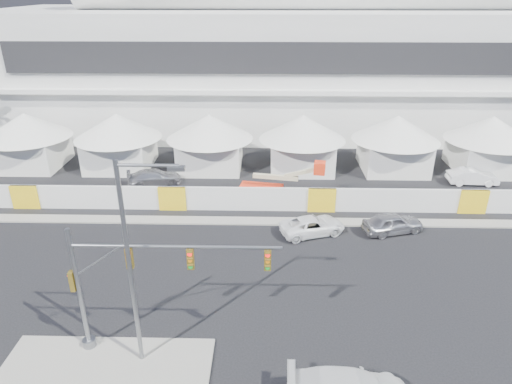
{
  "coord_description": "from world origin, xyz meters",
  "views": [
    {
      "loc": [
        1.55,
        -18.59,
        16.72
      ],
      "look_at": [
        0.85,
        10.0,
        3.67
      ],
      "focal_mm": 32.0,
      "sensor_mm": 36.0,
      "label": 1
    }
  ],
  "objects_px": {
    "lot_car_c": "(154,177)",
    "boom_lift": "(269,187)",
    "streetlight_median": "(134,255)",
    "lot_car_a": "(472,177)",
    "pickup_curb": "(312,226)",
    "sedan_silver": "(393,223)",
    "traffic_mast": "(125,284)"
  },
  "relations": [
    {
      "from": "sedan_silver",
      "to": "lot_car_a",
      "type": "xyz_separation_m",
      "value": [
        9.52,
        9.2,
        -0.03
      ]
    },
    {
      "from": "lot_car_a",
      "to": "traffic_mast",
      "type": "xyz_separation_m",
      "value": [
        -25.44,
        -21.45,
        3.22
      ]
    },
    {
      "from": "pickup_curb",
      "to": "lot_car_a",
      "type": "bearing_deg",
      "value": -76.92
    },
    {
      "from": "lot_car_a",
      "to": "streetlight_median",
      "type": "xyz_separation_m",
      "value": [
        -24.54,
        -22.22,
        5.33
      ]
    },
    {
      "from": "sedan_silver",
      "to": "pickup_curb",
      "type": "distance_m",
      "value": 5.93
    },
    {
      "from": "traffic_mast",
      "to": "sedan_silver",
      "type": "bearing_deg",
      "value": 37.59
    },
    {
      "from": "streetlight_median",
      "to": "lot_car_a",
      "type": "bearing_deg",
      "value": 42.16
    },
    {
      "from": "traffic_mast",
      "to": "streetlight_median",
      "type": "distance_m",
      "value": 2.42
    },
    {
      "from": "sedan_silver",
      "to": "streetlight_median",
      "type": "xyz_separation_m",
      "value": [
        -15.02,
        -13.03,
        5.3
      ]
    },
    {
      "from": "lot_car_a",
      "to": "boom_lift",
      "type": "xyz_separation_m",
      "value": [
        -18.58,
        -3.42,
        0.24
      ]
    },
    {
      "from": "pickup_curb",
      "to": "lot_car_c",
      "type": "relative_size",
      "value": 0.99
    },
    {
      "from": "pickup_curb",
      "to": "boom_lift",
      "type": "distance_m",
      "value": 6.9
    },
    {
      "from": "traffic_mast",
      "to": "streetlight_median",
      "type": "bearing_deg",
      "value": -40.78
    },
    {
      "from": "sedan_silver",
      "to": "boom_lift",
      "type": "relative_size",
      "value": 0.61
    },
    {
      "from": "sedan_silver",
      "to": "traffic_mast",
      "type": "relative_size",
      "value": 0.45
    },
    {
      "from": "sedan_silver",
      "to": "lot_car_a",
      "type": "height_order",
      "value": "sedan_silver"
    },
    {
      "from": "lot_car_c",
      "to": "lot_car_a",
      "type": "bearing_deg",
      "value": -104.88
    },
    {
      "from": "sedan_silver",
      "to": "boom_lift",
      "type": "height_order",
      "value": "boom_lift"
    },
    {
      "from": "sedan_silver",
      "to": "boom_lift",
      "type": "distance_m",
      "value": 10.75
    },
    {
      "from": "pickup_curb",
      "to": "traffic_mast",
      "type": "relative_size",
      "value": 0.48
    },
    {
      "from": "traffic_mast",
      "to": "streetlight_median",
      "type": "xyz_separation_m",
      "value": [
        0.89,
        -0.77,
        2.11
      ]
    },
    {
      "from": "sedan_silver",
      "to": "traffic_mast",
      "type": "bearing_deg",
      "value": 112.02
    },
    {
      "from": "boom_lift",
      "to": "sedan_silver",
      "type": "bearing_deg",
      "value": -22.57
    },
    {
      "from": "pickup_curb",
      "to": "streetlight_median",
      "type": "relative_size",
      "value": 0.46
    },
    {
      "from": "sedan_silver",
      "to": "pickup_curb",
      "type": "bearing_deg",
      "value": 77.82
    },
    {
      "from": "sedan_silver",
      "to": "streetlight_median",
      "type": "height_order",
      "value": "streetlight_median"
    },
    {
      "from": "lot_car_a",
      "to": "boom_lift",
      "type": "relative_size",
      "value": 0.61
    },
    {
      "from": "traffic_mast",
      "to": "boom_lift",
      "type": "distance_m",
      "value": 19.52
    },
    {
      "from": "boom_lift",
      "to": "streetlight_median",
      "type": "bearing_deg",
      "value": -97.64
    },
    {
      "from": "traffic_mast",
      "to": "boom_lift",
      "type": "xyz_separation_m",
      "value": [
        6.86,
        18.03,
        -2.98
      ]
    },
    {
      "from": "lot_car_c",
      "to": "traffic_mast",
      "type": "height_order",
      "value": "traffic_mast"
    },
    {
      "from": "lot_car_c",
      "to": "boom_lift",
      "type": "xyz_separation_m",
      "value": [
        10.49,
        -2.68,
        0.28
      ]
    }
  ]
}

